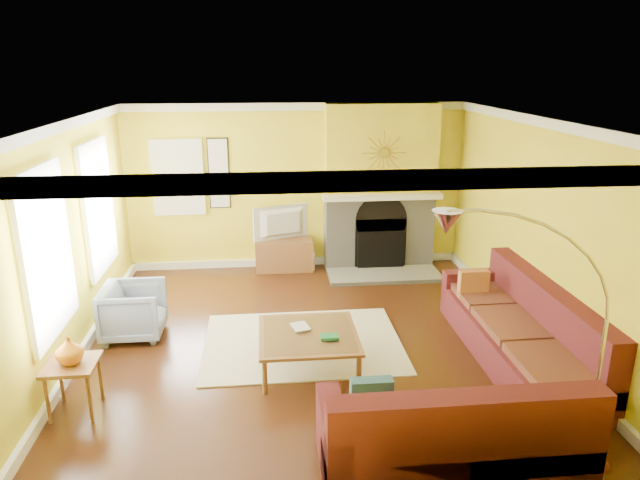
{
  "coord_description": "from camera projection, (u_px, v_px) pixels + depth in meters",
  "views": [
    {
      "loc": [
        -0.55,
        -6.2,
        3.3
      ],
      "look_at": [
        0.12,
        0.4,
        1.23
      ],
      "focal_mm": 32.0,
      "sensor_mm": 36.0,
      "label": 1
    }
  ],
  "objects": [
    {
      "name": "floor",
      "position": [
        313.0,
        348.0,
        6.92
      ],
      "size": [
        5.5,
        6.0,
        0.02
      ],
      "primitive_type": "cube",
      "color": "#4C2510",
      "rests_on": "ground"
    },
    {
      "name": "ceiling",
      "position": [
        312.0,
        120.0,
        6.11
      ],
      "size": [
        5.5,
        6.0,
        0.02
      ],
      "primitive_type": "cube",
      "color": "white",
      "rests_on": "ground"
    },
    {
      "name": "wall_back",
      "position": [
        297.0,
        187.0,
        9.38
      ],
      "size": [
        5.5,
        0.02,
        2.7
      ],
      "primitive_type": "cube",
      "color": "yellow",
      "rests_on": "ground"
    },
    {
      "name": "wall_front",
      "position": [
        355.0,
        380.0,
        3.66
      ],
      "size": [
        5.5,
        0.02,
        2.7
      ],
      "primitive_type": "cube",
      "color": "yellow",
      "rests_on": "ground"
    },
    {
      "name": "wall_left",
      "position": [
        63.0,
        249.0,
        6.25
      ],
      "size": [
        0.02,
        6.0,
        2.7
      ],
      "primitive_type": "cube",
      "color": "yellow",
      "rests_on": "ground"
    },
    {
      "name": "wall_right",
      "position": [
        543.0,
        234.0,
        6.78
      ],
      "size": [
        0.02,
        6.0,
        2.7
      ],
      "primitive_type": "cube",
      "color": "yellow",
      "rests_on": "ground"
    },
    {
      "name": "baseboard",
      "position": [
        313.0,
        342.0,
        6.9
      ],
      "size": [
        5.5,
        6.0,
        0.12
      ],
      "primitive_type": null,
      "color": "white",
      "rests_on": "floor"
    },
    {
      "name": "crown_molding",
      "position": [
        313.0,
        127.0,
        6.13
      ],
      "size": [
        5.5,
        6.0,
        0.12
      ],
      "primitive_type": null,
      "color": "white",
      "rests_on": "ceiling"
    },
    {
      "name": "window_left_near",
      "position": [
        97.0,
        207.0,
        7.44
      ],
      "size": [
        0.06,
        1.22,
        1.72
      ],
      "primitive_type": "cube",
      "color": "white",
      "rests_on": "wall_left"
    },
    {
      "name": "window_left_far",
      "position": [
        45.0,
        253.0,
        5.64
      ],
      "size": [
        0.06,
        1.22,
        1.72
      ],
      "primitive_type": "cube",
      "color": "white",
      "rests_on": "wall_left"
    },
    {
      "name": "window_back",
      "position": [
        178.0,
        178.0,
        9.09
      ],
      "size": [
        0.82,
        0.06,
        1.22
      ],
      "primitive_type": "cube",
      "color": "white",
      "rests_on": "wall_back"
    },
    {
      "name": "wall_art",
      "position": [
        219.0,
        174.0,
        9.14
      ],
      "size": [
        0.34,
        0.04,
        1.14
      ],
      "primitive_type": "cube",
      "color": "white",
      "rests_on": "wall_back"
    },
    {
      "name": "fireplace",
      "position": [
        380.0,
        188.0,
        9.31
      ],
      "size": [
        1.8,
        0.4,
        2.7
      ],
      "primitive_type": null,
      "color": "gray",
      "rests_on": "floor"
    },
    {
      "name": "mantel",
      "position": [
        383.0,
        197.0,
        9.11
      ],
      "size": [
        1.92,
        0.22,
        0.08
      ],
      "primitive_type": "cube",
      "color": "white",
      "rests_on": "fireplace"
    },
    {
      "name": "hearth",
      "position": [
        384.0,
        275.0,
        9.18
      ],
      "size": [
        1.8,
        0.7,
        0.06
      ],
      "primitive_type": "cube",
      "color": "gray",
      "rests_on": "floor"
    },
    {
      "name": "sunburst",
      "position": [
        384.0,
        153.0,
        8.91
      ],
      "size": [
        0.7,
        0.04,
        0.7
      ],
      "primitive_type": null,
      "color": "olive",
      "rests_on": "fireplace"
    },
    {
      "name": "rug",
      "position": [
        303.0,
        343.0,
        7.0
      ],
      "size": [
        2.4,
        1.8,
        0.02
      ],
      "primitive_type": "cube",
      "color": "beige",
      "rests_on": "floor"
    },
    {
      "name": "sectional_sofa",
      "position": [
        443.0,
        343.0,
        6.05
      ],
      "size": [
        2.89,
        3.58,
        0.9
      ],
      "primitive_type": null,
      "color": "#591C22",
      "rests_on": "floor"
    },
    {
      "name": "coffee_table",
      "position": [
        308.0,
        350.0,
        6.39
      ],
      "size": [
        1.09,
        1.09,
        0.43
      ],
      "primitive_type": null,
      "color": "white",
      "rests_on": "floor"
    },
    {
      "name": "media_console",
      "position": [
        284.0,
        255.0,
        9.45
      ],
      "size": [
        0.94,
        0.42,
        0.52
      ],
      "primitive_type": "cube",
      "color": "brown",
      "rests_on": "floor"
    },
    {
      "name": "tv",
      "position": [
        283.0,
        223.0,
        9.29
      ],
      "size": [
        0.95,
        0.45,
        0.56
      ],
      "primitive_type": "imported",
      "rotation": [
        0.0,
        0.0,
        3.49
      ],
      "color": "black",
      "rests_on": "media_console"
    },
    {
      "name": "subwoofer",
      "position": [
        304.0,
        259.0,
        9.54
      ],
      "size": [
        0.32,
        0.32,
        0.32
      ],
      "primitive_type": "cube",
      "color": "white",
      "rests_on": "floor"
    },
    {
      "name": "armchair",
      "position": [
        134.0,
        311.0,
        7.1
      ],
      "size": [
        0.75,
        0.72,
        0.68
      ],
      "primitive_type": "imported",
      "rotation": [
        0.0,
        0.0,
        1.57
      ],
      "color": "gray",
      "rests_on": "floor"
    },
    {
      "name": "side_table",
      "position": [
        75.0,
        387.0,
        5.57
      ],
      "size": [
        0.48,
        0.48,
        0.53
      ],
      "primitive_type": null,
      "color": "brown",
      "rests_on": "floor"
    },
    {
      "name": "vase",
      "position": [
        69.0,
        350.0,
        5.46
      ],
      "size": [
        0.26,
        0.26,
        0.28
      ],
      "primitive_type": "imported",
      "color": "orange",
      "rests_on": "side_table"
    },
    {
      "name": "book",
      "position": [
        293.0,
        328.0,
        6.41
      ],
      "size": [
        0.23,
        0.28,
        0.02
      ],
      "primitive_type": "imported",
      "rotation": [
        0.0,
        0.0,
        0.26
      ],
      "color": "white",
      "rests_on": "coffee_table"
    },
    {
      "name": "arc_lamp",
      "position": [
        528.0,
        351.0,
        4.46
      ],
      "size": [
        1.44,
        0.36,
        2.29
      ],
      "primitive_type": null,
      "color": "silver",
      "rests_on": "floor"
    }
  ]
}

